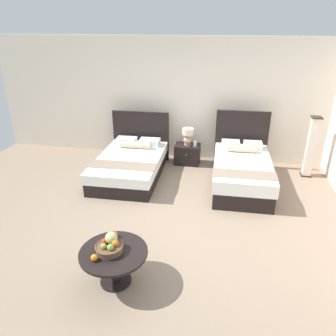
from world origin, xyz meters
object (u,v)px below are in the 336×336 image
at_px(loose_apple, 115,235).
at_px(loose_orange, 94,258).
at_px(coffee_table, 114,258).
at_px(nightstand, 187,154).
at_px(bed_near_corner, 241,170).
at_px(floor_lamp_corner, 311,147).
at_px(vase, 195,143).
at_px(table_lamp, 188,135).
at_px(fruit_bowl, 110,245).
at_px(bed_near_window, 131,163).

xyz_separation_m(loose_apple, loose_orange, (-0.09, -0.47, 0.00)).
xyz_separation_m(coffee_table, loose_orange, (-0.16, -0.20, 0.14)).
bearing_deg(loose_apple, nightstand, 83.29).
bearing_deg(nightstand, loose_orange, -97.12).
relative_size(bed_near_corner, floor_lamp_corner, 1.61).
bearing_deg(bed_near_corner, floor_lamp_corner, 27.10).
xyz_separation_m(bed_near_corner, vase, (-1.04, 0.84, 0.20)).
distance_m(table_lamp, loose_apple, 3.69).
distance_m(loose_apple, loose_orange, 0.48).
bearing_deg(loose_orange, fruit_bowl, 60.84).
relative_size(bed_near_corner, fruit_bowl, 6.03).
bearing_deg(bed_near_corner, fruit_bowl, -117.97).
bearing_deg(floor_lamp_corner, table_lamp, 175.88).
bearing_deg(table_lamp, fruit_bowl, -95.79).
relative_size(bed_near_corner, loose_orange, 25.38).
relative_size(nightstand, fruit_bowl, 1.65).
relative_size(vase, loose_orange, 1.73).
bearing_deg(nightstand, bed_near_window, -141.41).
relative_size(loose_apple, floor_lamp_corner, 0.06).
bearing_deg(loose_apple, floor_lamp_corner, 48.95).
xyz_separation_m(nightstand, table_lamp, (0.00, 0.02, 0.44)).
distance_m(nightstand, table_lamp, 0.45).
height_order(bed_near_window, loose_apple, bed_near_window).
relative_size(nightstand, loose_orange, 6.94).
xyz_separation_m(table_lamp, vase, (0.17, -0.06, -0.15)).
relative_size(coffee_table, loose_apple, 10.54).
distance_m(bed_near_corner, vase, 1.35).
distance_m(coffee_table, loose_orange, 0.29).
distance_m(table_lamp, floor_lamp_corner, 2.60).
distance_m(bed_near_corner, floor_lamp_corner, 1.59).
bearing_deg(bed_near_corner, bed_near_window, 179.79).
distance_m(loose_orange, floor_lamp_corner, 5.02).
xyz_separation_m(coffee_table, loose_apple, (-0.07, 0.28, 0.14)).
bearing_deg(bed_near_window, loose_orange, -79.96).
relative_size(bed_near_window, loose_orange, 26.07).
distance_m(bed_near_window, fruit_bowl, 3.13).
relative_size(bed_near_corner, vase, 14.67).
bearing_deg(table_lamp, bed_near_window, -140.78).
xyz_separation_m(nightstand, fruit_bowl, (-0.40, -3.90, 0.32)).
height_order(fruit_bowl, loose_apple, fruit_bowl).
xyz_separation_m(vase, fruit_bowl, (-0.57, -3.86, 0.02)).
bearing_deg(floor_lamp_corner, vase, 177.00).
bearing_deg(bed_near_window, table_lamp, 39.22).
height_order(coffee_table, floor_lamp_corner, floor_lamp_corner).
xyz_separation_m(bed_near_window, floor_lamp_corner, (3.68, 0.70, 0.37)).
bearing_deg(loose_apple, coffee_table, -75.17).
bearing_deg(bed_near_window, vase, 33.35).
distance_m(nightstand, coffee_table, 3.93).
bearing_deg(bed_near_window, floor_lamp_corner, 10.77).
height_order(bed_near_window, coffee_table, bed_near_window).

